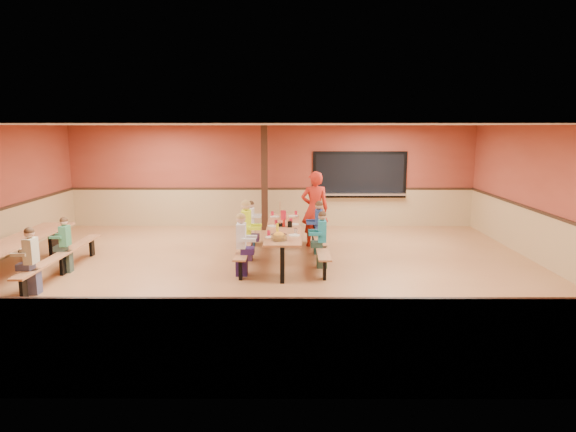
{
  "coord_description": "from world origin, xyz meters",
  "views": [
    {
      "loc": [
        0.52,
        -10.23,
        2.97
      ],
      "look_at": [
        0.49,
        0.14,
        1.15
      ],
      "focal_mm": 32.0,
      "sensor_mm": 36.0,
      "label": 1
    }
  ],
  "objects": [
    {
      "name": "kitchen_pass_through",
      "position": [
        2.6,
        4.96,
        1.49
      ],
      "size": [
        2.78,
        0.28,
        1.38
      ],
      "color": "black",
      "rests_on": "ground"
    },
    {
      "name": "place_settings",
      "position": [
        0.38,
        1.04,
        0.8
      ],
      "size": [
        0.65,
        3.3,
        0.11
      ],
      "primitive_type": null,
      "color": "beige",
      "rests_on": "cafeteria_table_main"
    },
    {
      "name": "seated_child_green_sec",
      "position": [
        -4.07,
        -0.01,
        0.57
      ],
      "size": [
        0.33,
        0.27,
        1.13
      ],
      "primitive_type": null,
      "color": "#3B8359",
      "rests_on": "ground"
    },
    {
      "name": "seated_child_char_right",
      "position": [
        1.21,
        2.55,
        0.61
      ],
      "size": [
        0.38,
        0.31,
        1.22
      ],
      "primitive_type": null,
      "color": "#40464A",
      "rests_on": "ground"
    },
    {
      "name": "condiment_ketchup",
      "position": [
        0.39,
        1.09,
        0.82
      ],
      "size": [
        0.06,
        0.06,
        0.17
      ],
      "primitive_type": "cylinder",
      "color": "#B2140F",
      "rests_on": "cafeteria_table_main"
    },
    {
      "name": "structural_post",
      "position": [
        -0.2,
        4.4,
        1.5
      ],
      "size": [
        0.18,
        0.18,
        3.0
      ],
      "primitive_type": "cube",
      "color": "black",
      "rests_on": "ground"
    },
    {
      "name": "cafeteria_table_second",
      "position": [
        -4.89,
        -0.21,
        0.53
      ],
      "size": [
        1.91,
        3.7,
        0.74
      ],
      "color": "#AE6E45",
      "rests_on": "ground"
    },
    {
      "name": "room_envelope",
      "position": [
        0.0,
        0.0,
        0.69
      ],
      "size": [
        12.04,
        10.04,
        3.02
      ],
      "color": "#953C2B",
      "rests_on": "ground"
    },
    {
      "name": "chip_bowl",
      "position": [
        0.31,
        -0.3,
        0.81
      ],
      "size": [
        0.32,
        0.32,
        0.15
      ],
      "primitive_type": null,
      "color": "#FEA028",
      "rests_on": "cafeteria_table_main"
    },
    {
      "name": "ground",
      "position": [
        0.0,
        0.0,
        0.0
      ],
      "size": [
        12.0,
        12.0,
        0.0
      ],
      "primitive_type": "plane",
      "color": "#9B603A",
      "rests_on": "ground"
    },
    {
      "name": "seated_adult_yellow",
      "position": [
        -0.44,
        0.96,
        0.67
      ],
      "size": [
        0.43,
        0.35,
        1.34
      ],
      "primitive_type": null,
      "color": "#DCFF1C",
      "rests_on": "ground"
    },
    {
      "name": "cafeteria_table_main",
      "position": [
        0.38,
        1.04,
        0.53
      ],
      "size": [
        1.91,
        3.7,
        0.74
      ],
      "color": "#AE6E45",
      "rests_on": "ground"
    },
    {
      "name": "seated_child_white_left",
      "position": [
        -0.44,
        -0.24,
        0.63
      ],
      "size": [
        0.39,
        0.32,
        1.25
      ],
      "primitive_type": null,
      "color": "white",
      "rests_on": "ground"
    },
    {
      "name": "seated_child_navy_right",
      "position": [
        1.21,
        1.56,
        0.62
      ],
      "size": [
        0.38,
        0.31,
        1.23
      ],
      "primitive_type": null,
      "color": "navy",
      "rests_on": "ground"
    },
    {
      "name": "seated_child_grey_left",
      "position": [
        -0.44,
        2.38,
        0.56
      ],
      "size": [
        0.33,
        0.27,
        1.12
      ],
      "primitive_type": null,
      "color": "white",
      "rests_on": "ground"
    },
    {
      "name": "seated_child_teal_right",
      "position": [
        1.21,
        0.34,
        0.6
      ],
      "size": [
        0.36,
        0.3,
        1.2
      ],
      "primitive_type": null,
      "color": "teal",
      "rests_on": "ground"
    },
    {
      "name": "napkin_dispenser",
      "position": [
        0.53,
        1.06,
        0.8
      ],
      "size": [
        0.1,
        0.14,
        0.13
      ],
      "primitive_type": "cube",
      "color": "black",
      "rests_on": "cafeteria_table_main"
    },
    {
      "name": "table_paddle",
      "position": [
        0.3,
        1.16,
        0.88
      ],
      "size": [
        0.16,
        0.16,
        0.56
      ],
      "color": "black",
      "rests_on": "cafeteria_table_main"
    },
    {
      "name": "punch_pitcher",
      "position": [
        0.36,
        1.98,
        0.85
      ],
      "size": [
        0.16,
        0.16,
        0.22
      ],
      "primitive_type": "cylinder",
      "color": "red",
      "rests_on": "cafeteria_table_main"
    },
    {
      "name": "seated_child_tan_sec",
      "position": [
        -4.07,
        -1.41,
        0.6
      ],
      "size": [
        0.36,
        0.3,
        1.2
      ],
      "primitive_type": null,
      "color": "#BDB999",
      "rests_on": "ground"
    },
    {
      "name": "standing_woman",
      "position": [
        1.15,
        2.36,
        0.94
      ],
      "size": [
        0.73,
        0.51,
        1.88
      ],
      "primitive_type": "imported",
      "rotation": [
        0.0,
        0.0,
        3.24
      ],
      "color": "red",
      "rests_on": "ground"
    },
    {
      "name": "condiment_mustard",
      "position": [
        0.26,
        0.56,
        0.82
      ],
      "size": [
        0.06,
        0.06,
        0.17
      ],
      "primitive_type": "cylinder",
      "color": "yellow",
      "rests_on": "cafeteria_table_main"
    }
  ]
}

